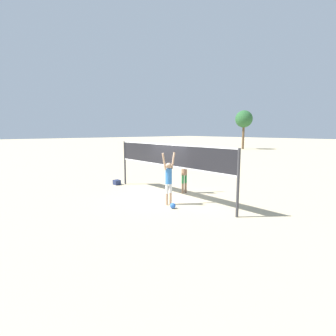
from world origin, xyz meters
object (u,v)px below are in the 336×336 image
object	(u,v)px
volleyball_net	(168,159)
player_blocker	(184,169)
tree_left_cluster	(244,119)
player_spiker	(169,177)
gear_bag	(117,182)
volleyball	(173,206)

from	to	relation	value
volleyball_net	player_blocker	world-z (taller)	volleyball_net
tree_left_cluster	player_spiker	bearing A→B (deg)	-60.90
player_blocker	volleyball_net	bearing A→B (deg)	2.17
gear_bag	volleyball	bearing A→B (deg)	-6.27
player_spiker	volleyball	xyz separation A→B (m)	(0.55, -0.24, -1.06)
player_spiker	volleyball_net	bearing A→B (deg)	50.87
volleyball	player_blocker	bearing A→B (deg)	126.48
volleyball_net	player_spiker	size ratio (longest dim) A/B	3.54
player_blocker	volleyball	size ratio (longest dim) A/B	9.80
volleyball	player_spiker	bearing A→B (deg)	155.85
volleyball_net	tree_left_cluster	world-z (taller)	tree_left_cluster
volleyball_net	player_spiker	bearing A→B (deg)	-39.13
gear_bag	player_spiker	bearing A→B (deg)	-4.20
player_spiker	volleyball	size ratio (longest dim) A/B	9.55
player_blocker	player_spiker	bearing A→B (deg)	28.83
player_spiker	player_blocker	size ratio (longest dim) A/B	0.97
gear_bag	volleyball_net	bearing A→B (deg)	6.41
player_spiker	tree_left_cluster	size ratio (longest dim) A/B	0.34
tree_left_cluster	player_blocker	bearing A→B (deg)	-60.88
gear_bag	tree_left_cluster	bearing A→B (deg)	111.80
player_blocker	gear_bag	xyz separation A→B (m)	(-4.03, -1.56, -1.07)
player_blocker	gear_bag	size ratio (longest dim) A/B	5.70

